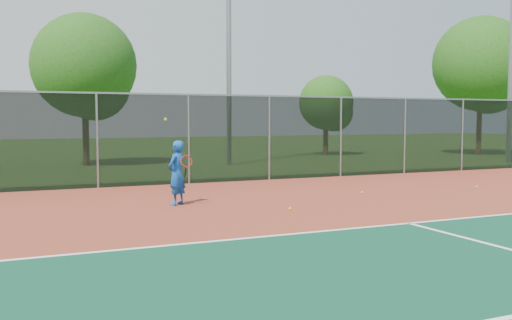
{
  "coord_description": "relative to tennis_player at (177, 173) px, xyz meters",
  "views": [
    {
      "loc": [
        -5.68,
        -6.47,
        2.21
      ],
      "look_at": [
        -0.61,
        5.0,
        1.3
      ],
      "focal_mm": 40.0,
      "sensor_mm": 36.0,
      "label": 1
    }
  ],
  "objects": [
    {
      "name": "practice_ball_5",
      "position": [
        9.68,
        -0.37,
        -0.79
      ],
      "size": [
        0.07,
        0.07,
        0.07
      ],
      "primitive_type": "sphere",
      "color": "yellow",
      "rests_on": "court_apron"
    },
    {
      "name": "floodlight_n",
      "position": [
        5.89,
        11.55,
        6.18
      ],
      "size": [
        0.9,
        0.4,
        12.5
      ],
      "color": "gray",
      "rests_on": "ground"
    },
    {
      "name": "floodlight_ne",
      "position": [
        19.18,
        7.06,
        6.18
      ],
      "size": [
        0.9,
        0.4,
        12.5
      ],
      "color": "gray",
      "rests_on": "ground"
    },
    {
      "name": "practice_ball_7",
      "position": [
        2.25,
        -1.88,
        -0.79
      ],
      "size": [
        0.07,
        0.07,
        0.07
      ],
      "primitive_type": "sphere",
      "color": "yellow",
      "rests_on": "court_apron"
    },
    {
      "name": "tennis_player",
      "position": [
        0.0,
        0.0,
        0.0
      ],
      "size": [
        0.71,
        0.76,
        2.21
      ],
      "color": "#114AA6",
      "rests_on": "court_apron"
    },
    {
      "name": "tree_back_mid",
      "position": [
        13.93,
        15.82,
        2.18
      ],
      "size": [
        3.28,
        3.28,
        4.82
      ],
      "color": "#392915",
      "rests_on": "ground"
    },
    {
      "name": "fence_back",
      "position": [
        1.71,
        4.53,
        0.72
      ],
      "size": [
        30.0,
        0.06,
        3.03
      ],
      "color": "black",
      "rests_on": "court_apron"
    },
    {
      "name": "ground",
      "position": [
        1.71,
        -7.47,
        -0.84
      ],
      "size": [
        120.0,
        120.0,
        0.0
      ],
      "primitive_type": "plane",
      "color": "#285217",
      "rests_on": "ground"
    },
    {
      "name": "court_apron",
      "position": [
        1.71,
        -5.47,
        -0.83
      ],
      "size": [
        30.0,
        20.0,
        0.02
      ],
      "primitive_type": "cube",
      "color": "#963A26",
      "rests_on": "ground"
    },
    {
      "name": "practice_ball_6",
      "position": [
        5.56,
        -0.06,
        -0.79
      ],
      "size": [
        0.07,
        0.07,
        0.07
      ],
      "primitive_type": "sphere",
      "color": "yellow",
      "rests_on": "court_apron"
    },
    {
      "name": "tree_back_left",
      "position": [
        -0.37,
        13.73,
        3.61
      ],
      "size": [
        4.84,
        4.84,
        7.1
      ],
      "color": "#392915",
      "rests_on": "ground"
    },
    {
      "name": "tree_back_right",
      "position": [
        22.58,
        12.24,
        4.41
      ],
      "size": [
        5.7,
        5.7,
        8.37
      ],
      "color": "#392915",
      "rests_on": "ground"
    }
  ]
}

